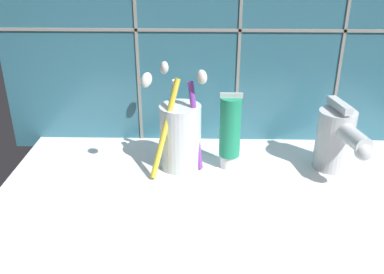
{
  "coord_description": "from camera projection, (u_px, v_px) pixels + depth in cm",
  "views": [
    {
      "loc": [
        -4.63,
        -54.95,
        36.76
      ],
      "look_at": [
        -6.01,
        3.07,
        9.51
      ],
      "focal_mm": 40.0,
      "sensor_mm": 36.0,
      "label": 1
    }
  ],
  "objects": [
    {
      "name": "sink_counter",
      "position": [
        231.0,
        197.0,
        0.65
      ],
      "size": [
        70.67,
        37.69,
        2.0
      ],
      "primitive_type": "cube",
      "color": "white",
      "rests_on": "ground"
    },
    {
      "name": "toothbrush_cup",
      "position": [
        180.0,
        134.0,
        0.69
      ],
      "size": [
        10.31,
        12.11,
        17.76
      ],
      "color": "silver",
      "rests_on": "sink_counter"
    },
    {
      "name": "toothpaste_tube",
      "position": [
        227.0,
        132.0,
        0.69
      ],
      "size": [
        3.56,
        3.39,
        12.94
      ],
      "color": "white",
      "rests_on": "sink_counter"
    },
    {
      "name": "sink_faucet",
      "position": [
        337.0,
        139.0,
        0.68
      ],
      "size": [
        5.99,
        12.46,
        11.51
      ],
      "rotation": [
        0.0,
        0.0,
        -1.37
      ],
      "color": "silver",
      "rests_on": "sink_counter"
    }
  ]
}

